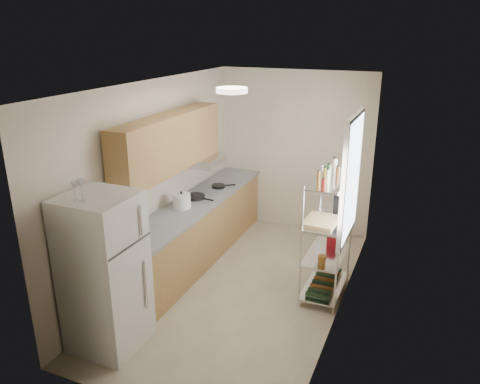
# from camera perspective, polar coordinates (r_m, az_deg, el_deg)

# --- Properties ---
(room) EXTENTS (2.52, 4.42, 2.62)m
(room) POSITION_cam_1_polar(r_m,az_deg,el_deg) (5.65, 0.30, -0.22)
(room) COLOR #AFA58D
(room) RESTS_ON ground
(counter_run) EXTENTS (0.63, 3.51, 0.90)m
(counter_run) POSITION_cam_1_polar(r_m,az_deg,el_deg) (6.70, -5.56, -4.86)
(counter_run) COLOR #AA8148
(counter_run) RESTS_ON ground
(upper_cabinets) EXTENTS (0.33, 2.20, 0.72)m
(upper_cabinets) POSITION_cam_1_polar(r_m,az_deg,el_deg) (6.05, -8.63, 5.94)
(upper_cabinets) COLOR #AA8148
(upper_cabinets) RESTS_ON room
(range_hood) EXTENTS (0.50, 0.60, 0.12)m
(range_hood) POSITION_cam_1_polar(r_m,az_deg,el_deg) (6.81, -4.59, 3.94)
(range_hood) COLOR #B7BABC
(range_hood) RESTS_ON room
(window) EXTENTS (0.06, 1.00, 1.46)m
(window) POSITION_cam_1_polar(r_m,az_deg,el_deg) (5.58, 13.43, 1.68)
(window) COLOR white
(window) RESTS_ON room
(bakers_rack) EXTENTS (0.45, 0.90, 1.73)m
(bakers_rack) POSITION_cam_1_polar(r_m,az_deg,el_deg) (5.71, 10.82, -2.42)
(bakers_rack) COLOR silver
(bakers_rack) RESTS_ON ground
(ceiling_dome) EXTENTS (0.34, 0.34, 0.05)m
(ceiling_dome) POSITION_cam_1_polar(r_m,az_deg,el_deg) (5.09, -1.00, 12.31)
(ceiling_dome) COLOR white
(ceiling_dome) RESTS_ON room
(refrigerator) EXTENTS (0.69, 0.69, 1.68)m
(refrigerator) POSITION_cam_1_polar(r_m,az_deg,el_deg) (5.02, -16.18, -9.46)
(refrigerator) COLOR silver
(refrigerator) RESTS_ON ground
(wine_glass_a) EXTENTS (0.08, 0.08, 0.21)m
(wine_glass_a) POSITION_cam_1_polar(r_m,az_deg,el_deg) (4.54, -18.78, 0.22)
(wine_glass_a) COLOR silver
(wine_glass_a) RESTS_ON refrigerator
(wine_glass_b) EXTENTS (0.07, 0.07, 0.19)m
(wine_glass_b) POSITION_cam_1_polar(r_m,az_deg,el_deg) (4.59, -19.47, 0.15)
(wine_glass_b) COLOR silver
(wine_glass_b) RESTS_ON refrigerator
(rice_cooker) EXTENTS (0.24, 0.24, 0.20)m
(rice_cooker) POSITION_cam_1_polar(r_m,az_deg,el_deg) (6.34, -7.13, -1.06)
(rice_cooker) COLOR white
(rice_cooker) RESTS_ON counter_run
(frying_pan_large) EXTENTS (0.31, 0.31, 0.05)m
(frying_pan_large) POSITION_cam_1_polar(r_m,az_deg,el_deg) (6.68, -5.50, -0.58)
(frying_pan_large) COLOR black
(frying_pan_large) RESTS_ON counter_run
(frying_pan_small) EXTENTS (0.29, 0.29, 0.04)m
(frying_pan_small) POSITION_cam_1_polar(r_m,az_deg,el_deg) (7.11, -2.65, 0.72)
(frying_pan_small) COLOR black
(frying_pan_small) RESTS_ON counter_run
(cutting_board) EXTENTS (0.38, 0.48, 0.03)m
(cutting_board) POSITION_cam_1_polar(r_m,az_deg,el_deg) (5.66, 9.83, -3.46)
(cutting_board) COLOR tan
(cutting_board) RESTS_ON bakers_rack
(espresso_machine) EXTENTS (0.21, 0.28, 0.31)m
(espresso_machine) POSITION_cam_1_polar(r_m,az_deg,el_deg) (5.93, 12.53, -1.11)
(espresso_machine) COLOR black
(espresso_machine) RESTS_ON bakers_rack
(storage_bag) EXTENTS (0.13, 0.17, 0.17)m
(storage_bag) POSITION_cam_1_polar(r_m,az_deg,el_deg) (6.13, 11.26, -5.56)
(storage_bag) COLOR #AF151C
(storage_bag) RESTS_ON bakers_rack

